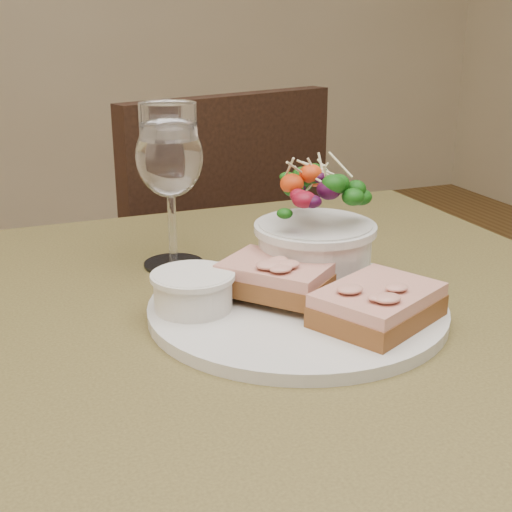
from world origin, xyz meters
name	(u,v)px	position (x,y,z in m)	size (l,w,h in m)	color
cafe_table	(257,407)	(0.00, 0.00, 0.65)	(0.80, 0.80, 0.75)	#40371B
chair_far	(185,378)	(0.12, 0.71, 0.29)	(0.53, 0.53, 0.90)	black
dinner_plate	(297,308)	(0.04, -0.01, 0.76)	(0.29, 0.29, 0.01)	silver
sandwich_front	(378,305)	(0.09, -0.07, 0.78)	(0.14, 0.13, 0.03)	#472413
sandwich_back	(277,277)	(0.03, 0.01, 0.78)	(0.13, 0.13, 0.03)	#472413
ramekin	(193,289)	(-0.06, 0.02, 0.78)	(0.08, 0.08, 0.04)	silver
salad_bowl	(315,225)	(0.08, 0.05, 0.82)	(0.12, 0.12, 0.13)	silver
garnish	(194,277)	(-0.04, 0.08, 0.77)	(0.05, 0.04, 0.02)	#0B3409
wine_glass	(170,162)	(-0.04, 0.17, 0.87)	(0.08, 0.08, 0.18)	white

